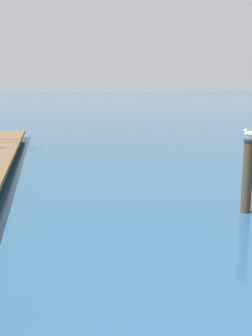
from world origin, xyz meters
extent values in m
cylinder|color=#3D3023|center=(-4.93, 21.49, 0.15)|extent=(0.36, 0.36, 0.29)
cylinder|color=#3D3023|center=(-4.48, 25.98, 0.15)|extent=(0.36, 0.36, 0.29)
cylinder|color=#3D3023|center=(1.05, 8.25, 0.96)|extent=(0.26, 0.26, 1.91)
cylinder|color=#28282D|center=(1.05, 8.25, 1.88)|extent=(0.30, 0.30, 0.06)
cylinder|color=gold|center=(1.03, 8.23, 1.95)|extent=(0.01, 0.01, 0.07)
cylinder|color=gold|center=(1.07, 8.27, 1.95)|extent=(0.01, 0.01, 0.07)
ellipsoid|color=white|center=(1.05, 8.25, 2.05)|extent=(0.27, 0.29, 0.13)
ellipsoid|color=silver|center=(1.02, 8.20, 2.06)|extent=(0.17, 0.21, 0.09)
ellipsoid|color=silver|center=(1.11, 8.27, 2.06)|extent=(0.17, 0.21, 0.09)
sphere|color=white|center=(0.98, 8.34, 2.14)|extent=(0.08, 0.08, 0.08)
cone|color=gold|center=(0.95, 8.38, 2.13)|extent=(0.05, 0.05, 0.02)
camera|label=1|loc=(-4.85, -0.53, 3.24)|focal=43.30mm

